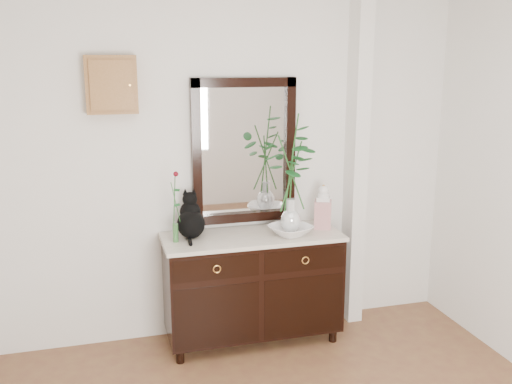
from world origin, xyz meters
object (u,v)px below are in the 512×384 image
object	(u,v)px
cat	(191,215)
ginger_jar	(323,206)
sideboard	(252,282)
lotus_bowl	(290,230)

from	to	relation	value
cat	ginger_jar	xyz separation A→B (m)	(1.02, -0.04, 0.01)
sideboard	cat	distance (m)	0.71
cat	lotus_bowl	world-z (taller)	cat
lotus_bowl	sideboard	bearing A→B (deg)	163.55
ginger_jar	cat	bearing A→B (deg)	177.51
sideboard	cat	world-z (taller)	cat
cat	lotus_bowl	distance (m)	0.74
lotus_bowl	ginger_jar	distance (m)	0.35
sideboard	ginger_jar	size ratio (longest dim) A/B	3.85
cat	ginger_jar	bearing A→B (deg)	2.86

